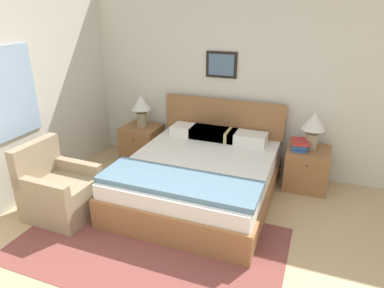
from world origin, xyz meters
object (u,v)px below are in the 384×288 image
(table_lamp_near_window, at_px, (141,106))
(table_lamp_by_door, at_px, (314,125))
(bed, at_px, (200,176))
(nightstand_by_door, at_px, (307,168))
(armchair, at_px, (59,192))
(nightstand_near_window, at_px, (142,143))

(table_lamp_near_window, height_order, table_lamp_by_door, same)
(bed, distance_m, nightstand_by_door, 1.47)
(nightstand_by_door, xyz_separation_m, table_lamp_near_window, (-2.51, 0.03, 0.61))
(nightstand_by_door, height_order, table_lamp_near_window, table_lamp_near_window)
(table_lamp_near_window, bearing_deg, bed, -32.30)
(armchair, bearing_deg, table_lamp_by_door, 124.90)
(nightstand_by_door, bearing_deg, nightstand_near_window, 180.00)
(armchair, height_order, nightstand_near_window, armchair)
(armchair, relative_size, table_lamp_near_window, 1.78)
(armchair, bearing_deg, bed, 126.23)
(bed, distance_m, table_lamp_near_window, 1.59)
(bed, bearing_deg, nightstand_by_door, 31.20)
(bed, relative_size, table_lamp_near_window, 4.19)
(bed, height_order, nightstand_near_window, bed)
(nightstand_near_window, xyz_separation_m, table_lamp_near_window, (0.00, 0.03, 0.61))
(table_lamp_by_door, bearing_deg, nightstand_near_window, -179.34)
(bed, distance_m, armchair, 1.71)
(bed, xyz_separation_m, armchair, (-1.40, -0.97, 0.00))
(armchair, xyz_separation_m, nightstand_near_window, (0.15, 1.74, -0.03))
(bed, xyz_separation_m, table_lamp_by_door, (1.27, 0.79, 0.58))
(bed, relative_size, nightstand_by_door, 3.75)
(bed, distance_m, nightstand_near_window, 1.47)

